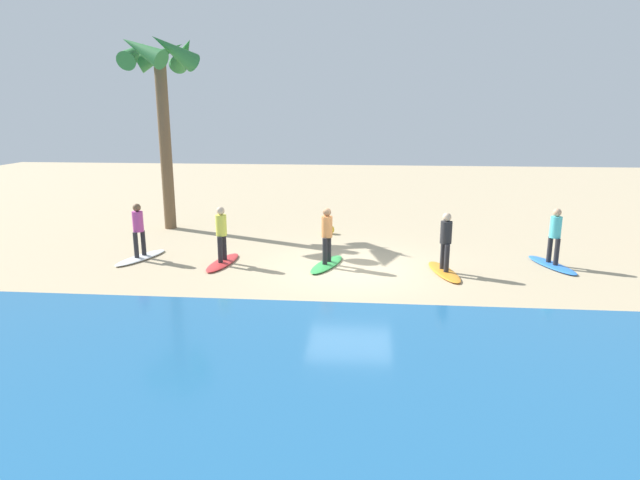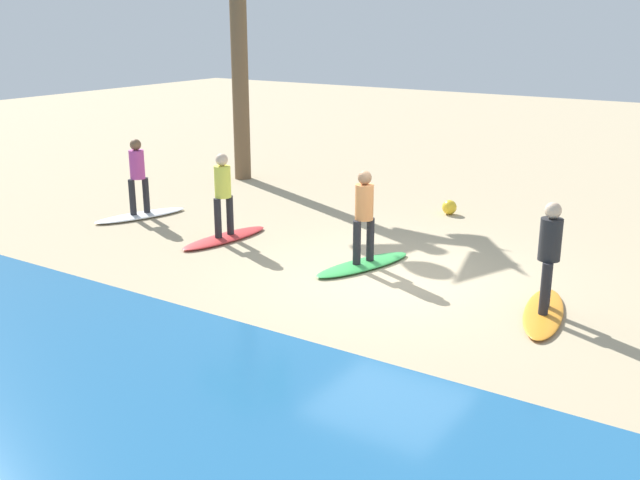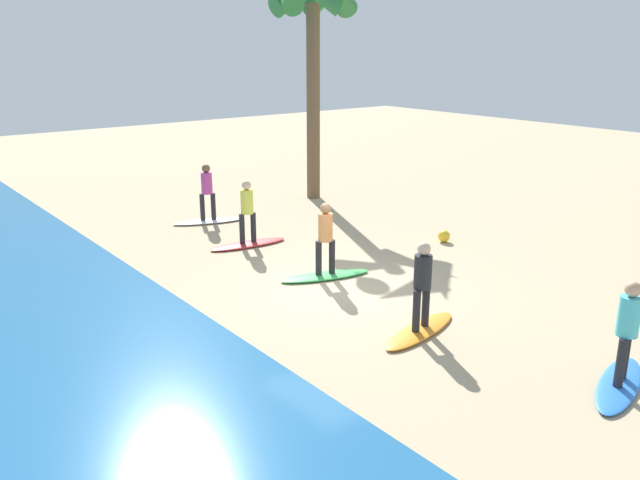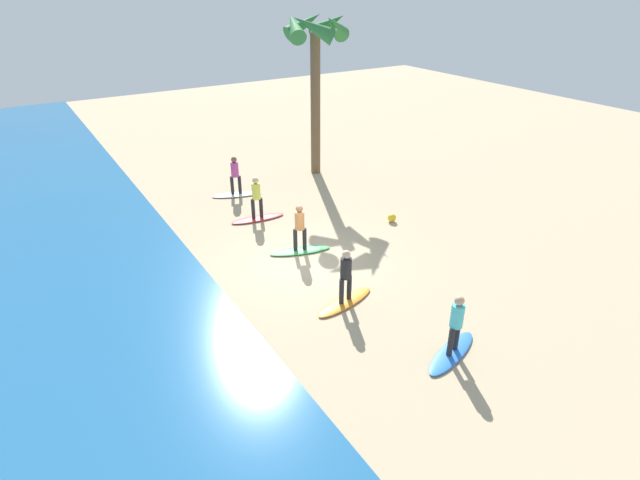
{
  "view_description": "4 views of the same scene",
  "coord_description": "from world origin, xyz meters",
  "px_view_note": "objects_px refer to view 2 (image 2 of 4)",
  "views": [
    {
      "loc": [
        -0.46,
        14.94,
        4.47
      ],
      "look_at": [
        0.83,
        0.65,
        0.99
      ],
      "focal_mm": 30.11,
      "sensor_mm": 36.0,
      "label": 1
    },
    {
      "loc": [
        -5.44,
        10.55,
        4.27
      ],
      "look_at": [
        0.8,
        1.05,
        0.8
      ],
      "focal_mm": 41.55,
      "sensor_mm": 36.0,
      "label": 2
    },
    {
      "loc": [
        -10.08,
        8.39,
        5.08
      ],
      "look_at": [
        0.18,
        0.36,
        1.12
      ],
      "focal_mm": 36.62,
      "sensor_mm": 36.0,
      "label": 3
    },
    {
      "loc": [
        -12.51,
        7.31,
        8.39
      ],
      "look_at": [
        -0.64,
        -0.16,
        1.07
      ],
      "focal_mm": 28.52,
      "sensor_mm": 36.0,
      "label": 4
    }
  ],
  "objects_px": {
    "surfer_white": "(137,171)",
    "surfboard_white": "(141,215)",
    "surfboard_green": "(363,264)",
    "surfer_green": "(364,210)",
    "surfboard_red": "(225,238)",
    "surfer_orange": "(550,249)",
    "surfboard_orange": "(543,313)",
    "beach_ball": "(449,207)",
    "surfer_red": "(223,189)"
  },
  "relations": [
    {
      "from": "surfboard_orange",
      "to": "surfer_red",
      "type": "distance_m",
      "value": 6.54
    },
    {
      "from": "surfer_green",
      "to": "beach_ball",
      "type": "relative_size",
      "value": 5.06
    },
    {
      "from": "surfer_orange",
      "to": "surfboard_green",
      "type": "xyz_separation_m",
      "value": [
        3.34,
        -0.45,
        -0.99
      ]
    },
    {
      "from": "surfer_white",
      "to": "surfboard_white",
      "type": "bearing_deg",
      "value": 0.0
    },
    {
      "from": "surfer_orange",
      "to": "surfer_red",
      "type": "distance_m",
      "value": 6.46
    },
    {
      "from": "surfer_green",
      "to": "beach_ball",
      "type": "xyz_separation_m",
      "value": [
        0.21,
        -4.18,
        -0.87
      ]
    },
    {
      "from": "surfer_white",
      "to": "surfboard_red",
      "type": "bearing_deg",
      "value": 173.62
    },
    {
      "from": "surfboard_green",
      "to": "surfer_green",
      "type": "distance_m",
      "value": 0.99
    },
    {
      "from": "surfboard_orange",
      "to": "surfboard_red",
      "type": "xyz_separation_m",
      "value": [
        6.45,
        -0.36,
        0.0
      ]
    },
    {
      "from": "surfboard_green",
      "to": "surfboard_white",
      "type": "bearing_deg",
      "value": -75.01
    },
    {
      "from": "surfer_red",
      "to": "surfer_orange",
      "type": "bearing_deg",
      "value": 176.79
    },
    {
      "from": "surfer_white",
      "to": "beach_ball",
      "type": "relative_size",
      "value": 5.06
    },
    {
      "from": "beach_ball",
      "to": "surfboard_orange",
      "type": "bearing_deg",
      "value": 127.47
    },
    {
      "from": "surfboard_green",
      "to": "surfer_green",
      "type": "height_order",
      "value": "surfer_green"
    },
    {
      "from": "surfer_green",
      "to": "surfboard_red",
      "type": "xyz_separation_m",
      "value": [
        3.11,
        0.09,
        -0.99
      ]
    },
    {
      "from": "surfboard_green",
      "to": "beach_ball",
      "type": "xyz_separation_m",
      "value": [
        0.21,
        -4.18,
        0.12
      ]
    },
    {
      "from": "surfboard_green",
      "to": "surfer_red",
      "type": "distance_m",
      "value": 3.27
    },
    {
      "from": "surfboard_green",
      "to": "surfer_green",
      "type": "xyz_separation_m",
      "value": [
        0.0,
        0.0,
        0.99
      ]
    },
    {
      "from": "surfer_red",
      "to": "surfboard_green",
      "type": "bearing_deg",
      "value": -178.39
    },
    {
      "from": "surfer_green",
      "to": "surfer_white",
      "type": "relative_size",
      "value": 1.0
    },
    {
      "from": "surfer_green",
      "to": "surfboard_red",
      "type": "bearing_deg",
      "value": 1.61
    },
    {
      "from": "surfer_green",
      "to": "surfboard_white",
      "type": "relative_size",
      "value": 0.78
    },
    {
      "from": "surfboard_white",
      "to": "surfer_red",
      "type": "bearing_deg",
      "value": 102.37
    },
    {
      "from": "surfboard_red",
      "to": "surfboard_white",
      "type": "bearing_deg",
      "value": -89.11
    },
    {
      "from": "surfboard_red",
      "to": "beach_ball",
      "type": "height_order",
      "value": "beach_ball"
    },
    {
      "from": "surfboard_white",
      "to": "surfer_white",
      "type": "xyz_separation_m",
      "value": [
        -0.0,
        0.0,
        0.99
      ]
    },
    {
      "from": "surfboard_orange",
      "to": "surfboard_white",
      "type": "bearing_deg",
      "value": -106.66
    },
    {
      "from": "surfer_orange",
      "to": "surfboard_white",
      "type": "bearing_deg",
      "value": -4.14
    },
    {
      "from": "surfboard_red",
      "to": "surfer_white",
      "type": "xyz_separation_m",
      "value": [
        2.66,
        -0.3,
        0.99
      ]
    },
    {
      "from": "surfboard_green",
      "to": "surfboard_red",
      "type": "bearing_deg",
      "value": -71.31
    },
    {
      "from": "surfboard_green",
      "to": "surfer_white",
      "type": "distance_m",
      "value": 5.86
    },
    {
      "from": "surfboard_orange",
      "to": "surfer_red",
      "type": "relative_size",
      "value": 1.28
    },
    {
      "from": "surfboard_green",
      "to": "surfer_red",
      "type": "relative_size",
      "value": 1.28
    },
    {
      "from": "beach_ball",
      "to": "surfboard_red",
      "type": "bearing_deg",
      "value": 55.76
    },
    {
      "from": "surfer_red",
      "to": "surfboard_white",
      "type": "relative_size",
      "value": 0.78
    },
    {
      "from": "surfboard_orange",
      "to": "surfboard_white",
      "type": "xyz_separation_m",
      "value": [
        9.11,
        -0.66,
        0.0
      ]
    },
    {
      "from": "surfboard_orange",
      "to": "surfer_white",
      "type": "xyz_separation_m",
      "value": [
        9.11,
        -0.66,
        0.99
      ]
    },
    {
      "from": "surfboard_red",
      "to": "surfboard_white",
      "type": "xyz_separation_m",
      "value": [
        2.66,
        -0.3,
        0.0
      ]
    },
    {
      "from": "surfer_green",
      "to": "beach_ball",
      "type": "distance_m",
      "value": 4.28
    },
    {
      "from": "surfer_orange",
      "to": "beach_ball",
      "type": "distance_m",
      "value": 5.9
    },
    {
      "from": "surfboard_green",
      "to": "surfer_green",
      "type": "relative_size",
      "value": 1.28
    },
    {
      "from": "surfboard_white",
      "to": "surfer_white",
      "type": "bearing_deg",
      "value": 108.75
    },
    {
      "from": "surfboard_red",
      "to": "surfboard_white",
      "type": "height_order",
      "value": "same"
    },
    {
      "from": "beach_ball",
      "to": "surfer_white",
      "type": "bearing_deg",
      "value": 35.5
    },
    {
      "from": "surfer_white",
      "to": "surfboard_green",
      "type": "bearing_deg",
      "value": 177.91
    },
    {
      "from": "surfboard_orange",
      "to": "surfer_white",
      "type": "distance_m",
      "value": 9.19
    },
    {
      "from": "surfboard_orange",
      "to": "surfboard_red",
      "type": "distance_m",
      "value": 6.46
    },
    {
      "from": "surfboard_green",
      "to": "surfer_orange",
      "type": "bearing_deg",
      "value": 99.42
    },
    {
      "from": "surfboard_red",
      "to": "surfer_red",
      "type": "height_order",
      "value": "surfer_red"
    },
    {
      "from": "surfer_orange",
      "to": "surfboard_red",
      "type": "height_order",
      "value": "surfer_orange"
    }
  ]
}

